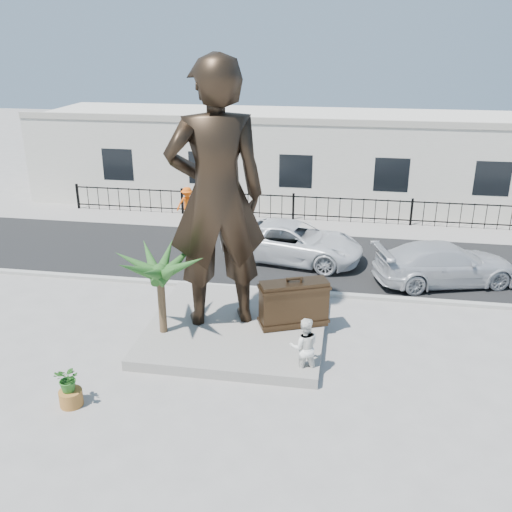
{
  "coord_description": "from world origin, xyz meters",
  "views": [
    {
      "loc": [
        2.57,
        -13.35,
        8.43
      ],
      "look_at": [
        0.0,
        2.0,
        2.3
      ],
      "focal_mm": 40.0,
      "sensor_mm": 36.0,
      "label": 1
    }
  ],
  "objects_px": {
    "statue": "(216,197)",
    "suitcase": "(294,304)",
    "car_white": "(293,242)",
    "tourist": "(304,347)"
  },
  "relations": [
    {
      "from": "statue",
      "to": "suitcase",
      "type": "distance_m",
      "value": 3.87
    },
    {
      "from": "statue",
      "to": "tourist",
      "type": "height_order",
      "value": "statue"
    },
    {
      "from": "statue",
      "to": "suitcase",
      "type": "height_order",
      "value": "statue"
    },
    {
      "from": "suitcase",
      "to": "car_white",
      "type": "bearing_deg",
      "value": 73.65
    },
    {
      "from": "suitcase",
      "to": "tourist",
      "type": "relative_size",
      "value": 1.21
    },
    {
      "from": "statue",
      "to": "car_white",
      "type": "xyz_separation_m",
      "value": [
        1.61,
        5.89,
        -3.37
      ]
    },
    {
      "from": "car_white",
      "to": "tourist",
      "type": "bearing_deg",
      "value": -162.12
    },
    {
      "from": "statue",
      "to": "car_white",
      "type": "height_order",
      "value": "statue"
    },
    {
      "from": "statue",
      "to": "tourist",
      "type": "bearing_deg",
      "value": 121.89
    },
    {
      "from": "statue",
      "to": "car_white",
      "type": "bearing_deg",
      "value": -125.89
    }
  ]
}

